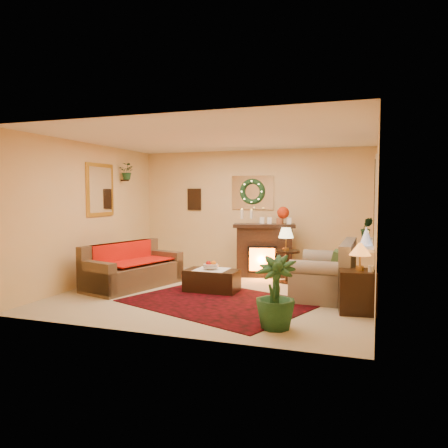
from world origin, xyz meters
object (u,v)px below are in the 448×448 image
(sofa, at_px, (133,263))
(fireplace, at_px, (264,250))
(loveseat, at_px, (325,270))
(side_table_round, at_px, (287,266))
(end_table_square, at_px, (357,294))
(coffee_table, at_px, (212,280))

(sofa, bearing_deg, fireplace, 56.54)
(loveseat, height_order, side_table_round, loveseat)
(sofa, distance_m, fireplace, 2.63)
(end_table_square, relative_size, coffee_table, 0.67)
(loveseat, relative_size, side_table_round, 2.55)
(sofa, distance_m, end_table_square, 3.90)
(side_table_round, relative_size, end_table_square, 1.02)
(fireplace, height_order, end_table_square, fireplace)
(sofa, height_order, end_table_square, sofa)
(loveseat, bearing_deg, side_table_round, 134.65)
(fireplace, xyz_separation_m, coffee_table, (-0.52, -1.63, -0.34))
(fireplace, xyz_separation_m, side_table_round, (0.55, -0.45, -0.23))
(fireplace, height_order, loveseat, fireplace)
(sofa, relative_size, fireplace, 1.67)
(sofa, xyz_separation_m, side_table_round, (2.55, 1.26, -0.10))
(side_table_round, bearing_deg, fireplace, 140.65)
(sofa, bearing_deg, coffee_table, 19.37)
(fireplace, bearing_deg, end_table_square, -62.73)
(loveseat, distance_m, coffee_table, 1.90)
(sofa, height_order, loveseat, loveseat)
(fireplace, distance_m, coffee_table, 1.74)
(sofa, relative_size, end_table_square, 3.03)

